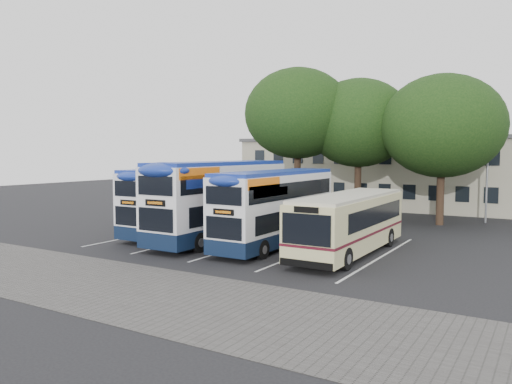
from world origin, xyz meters
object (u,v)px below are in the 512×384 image
object	(u,v)px
tree_left	(298,114)
bus_dd_mid	(221,197)
lamp_post	(488,149)
tree_right	(442,126)
tree_mid	(359,123)
bus_dd_right	(276,205)
bus_dd_left	(187,198)
bus_single	(350,220)

from	to	relation	value
tree_left	bus_dd_mid	distance (m)	12.50
lamp_post	tree_right	size ratio (longest dim) A/B	0.90
tree_left	tree_mid	world-z (taller)	tree_left
lamp_post	tree_mid	world-z (taller)	tree_mid
bus_dd_mid	bus_dd_right	world-z (taller)	bus_dd_mid
tree_mid	bus_dd_mid	world-z (taller)	tree_mid
tree_left	bus_dd_mid	bearing A→B (deg)	-85.56
tree_right	bus_dd_mid	bearing A→B (deg)	-126.77
tree_right	tree_left	bearing A→B (deg)	-173.58
lamp_post	bus_dd_left	distance (m)	20.78
tree_left	bus_dd_mid	xyz separation A→B (m)	(0.87, -11.26, -5.37)
bus_dd_mid	tree_mid	bearing A→B (deg)	76.18
tree_right	tree_mid	bearing A→B (deg)	173.24
tree_right	bus_dd_left	xyz separation A→B (m)	(-12.30, -11.65, -4.45)
tree_left	tree_right	distance (m)	10.27
tree_left	bus_dd_left	xyz separation A→B (m)	(-2.16, -10.51, -5.61)
lamp_post	bus_dd_mid	size ratio (longest dim) A/B	0.86
tree_left	bus_dd_left	world-z (taller)	tree_left
bus_dd_mid	bus_single	bearing A→B (deg)	0.52
lamp_post	bus_dd_mid	bearing A→B (deg)	-128.21
bus_dd_left	lamp_post	bearing A→B (deg)	43.84
lamp_post	bus_dd_mid	xyz separation A→B (m)	(-11.81, -15.00, -2.68)
lamp_post	tree_mid	size ratio (longest dim) A/B	0.88
lamp_post	bus_single	xyz separation A→B (m)	(-4.30, -14.93, -3.45)
lamp_post	tree_left	size ratio (longest dim) A/B	0.81
tree_mid	bus_dd_mid	size ratio (longest dim) A/B	0.98
tree_left	bus_dd_right	size ratio (longest dim) A/B	1.19
tree_mid	bus_single	xyz separation A→B (m)	(4.28, -13.05, -5.41)
bus_dd_mid	tree_right	bearing A→B (deg)	53.23
bus_dd_left	tree_mid	bearing A→B (deg)	63.15
tree_right	bus_dd_right	distance (m)	14.43
tree_mid	bus_dd_right	xyz separation A→B (m)	(0.30, -13.18, -4.88)
tree_mid	bus_dd_right	size ratio (longest dim) A/B	1.09
bus_dd_right	bus_single	distance (m)	4.02
bus_dd_right	tree_mid	bearing A→B (deg)	91.29
lamp_post	bus_single	distance (m)	15.92
bus_single	bus_dd_mid	bearing A→B (deg)	-179.48
tree_left	bus_single	bearing A→B (deg)	-53.16
lamp_post	bus_dd_left	xyz separation A→B (m)	(-14.84, -14.25, -2.92)
bus_dd_left	bus_dd_right	bearing A→B (deg)	-7.02
tree_mid	bus_dd_right	bearing A→B (deg)	-88.71
tree_left	bus_single	xyz separation A→B (m)	(8.38, -11.19, -6.14)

